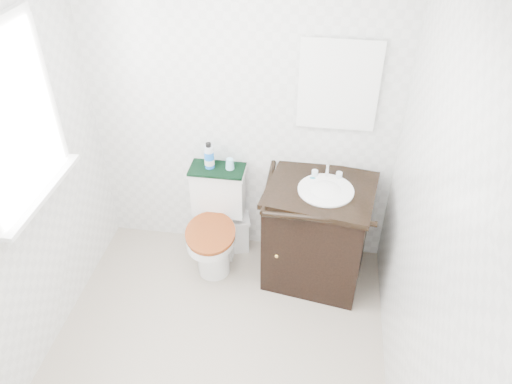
% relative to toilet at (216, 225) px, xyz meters
% --- Properties ---
extents(floor, '(2.40, 2.40, 0.00)m').
position_rel_toilet_xyz_m(floor, '(0.17, -0.97, -0.34)').
color(floor, '#B2A48F').
rests_on(floor, ground).
extents(wall_back, '(2.40, 0.00, 2.40)m').
position_rel_toilet_xyz_m(wall_back, '(0.17, 0.23, 0.86)').
color(wall_back, white).
rests_on(wall_back, ground).
extents(wall_right, '(0.00, 2.40, 2.40)m').
position_rel_toilet_xyz_m(wall_right, '(1.27, -0.97, 0.86)').
color(wall_right, white).
rests_on(wall_right, ground).
extents(window, '(0.02, 0.70, 0.90)m').
position_rel_toilet_xyz_m(window, '(-0.90, -0.72, 1.21)').
color(window, white).
rests_on(window, wall_left).
extents(mirror, '(0.50, 0.02, 0.60)m').
position_rel_toilet_xyz_m(mirror, '(0.82, 0.21, 1.11)').
color(mirror, silver).
rests_on(mirror, wall_back).
extents(toilet, '(0.42, 0.64, 0.76)m').
position_rel_toilet_xyz_m(toilet, '(0.00, 0.00, 0.00)').
color(toilet, white).
rests_on(toilet, floor).
extents(vanity, '(0.81, 0.73, 0.92)m').
position_rel_toilet_xyz_m(vanity, '(0.77, -0.07, 0.10)').
color(vanity, black).
rests_on(vanity, floor).
extents(trash_bin, '(0.26, 0.23, 0.32)m').
position_rel_toilet_xyz_m(trash_bin, '(0.12, 0.13, -0.18)').
color(trash_bin, white).
rests_on(trash_bin, floor).
extents(towel, '(0.40, 0.22, 0.02)m').
position_rel_toilet_xyz_m(towel, '(0.00, 0.12, 0.43)').
color(towel, black).
rests_on(towel, toilet).
extents(mouthwash_bottle, '(0.07, 0.07, 0.20)m').
position_rel_toilet_xyz_m(mouthwash_bottle, '(-0.06, 0.13, 0.54)').
color(mouthwash_bottle, blue).
rests_on(mouthwash_bottle, towel).
extents(cup, '(0.07, 0.07, 0.08)m').
position_rel_toilet_xyz_m(cup, '(0.10, 0.13, 0.48)').
color(cup, '#94D6F2').
rests_on(cup, towel).
extents(soap_bar, '(0.06, 0.04, 0.02)m').
position_rel_toilet_xyz_m(soap_bar, '(0.70, 0.03, 0.49)').
color(soap_bar, '#1B7285').
rests_on(soap_bar, vanity).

